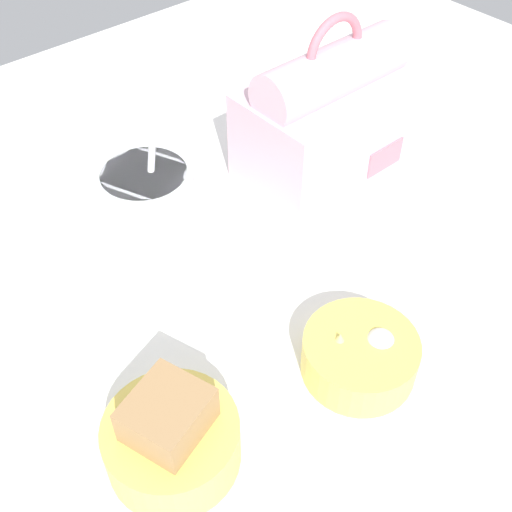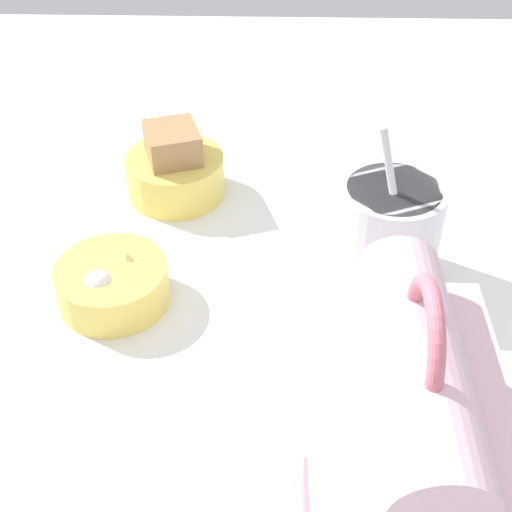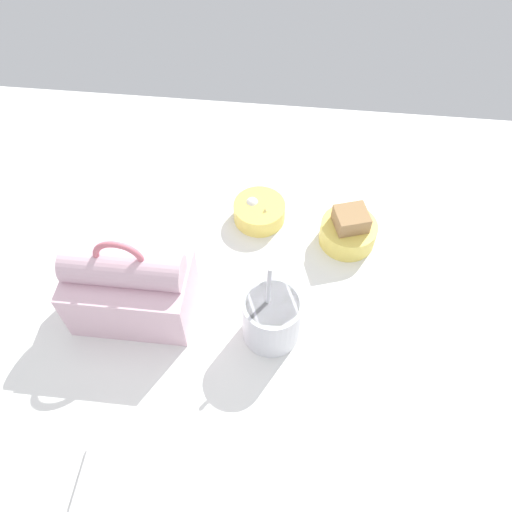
# 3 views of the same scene
# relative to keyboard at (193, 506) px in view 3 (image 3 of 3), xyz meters

# --- Properties ---
(desk_surface) EXTENTS (1.40, 1.10, 0.02)m
(desk_surface) POSITION_rel_keyboard_xyz_m (-0.03, -0.36, -0.02)
(desk_surface) COLOR white
(desk_surface) RESTS_ON ground
(keyboard) EXTENTS (0.33, 0.14, 0.02)m
(keyboard) POSITION_rel_keyboard_xyz_m (0.00, 0.00, 0.00)
(keyboard) COLOR silver
(keyboard) RESTS_ON desk_surface
(lunch_bag) EXTENTS (0.20, 0.13, 0.20)m
(lunch_bag) POSITION_rel_keyboard_xyz_m (0.16, -0.30, 0.06)
(lunch_bag) COLOR beige
(lunch_bag) RESTS_ON desk_surface
(soup_cup) EXTENTS (0.10, 0.10, 0.16)m
(soup_cup) POSITION_rel_keyboard_xyz_m (-0.08, -0.28, 0.04)
(soup_cup) COLOR silver
(soup_cup) RESTS_ON desk_surface
(bento_bowl_sandwich) EXTENTS (0.11, 0.11, 0.08)m
(bento_bowl_sandwich) POSITION_rel_keyboard_xyz_m (-0.21, -0.50, 0.02)
(bento_bowl_sandwich) COLOR #EFD65B
(bento_bowl_sandwich) RESTS_ON desk_surface
(bento_bowl_snacks) EXTENTS (0.10, 0.10, 0.05)m
(bento_bowl_snacks) POSITION_rel_keyboard_xyz_m (-0.04, -0.54, 0.01)
(bento_bowl_snacks) COLOR #EFD65B
(bento_bowl_snacks) RESTS_ON desk_surface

